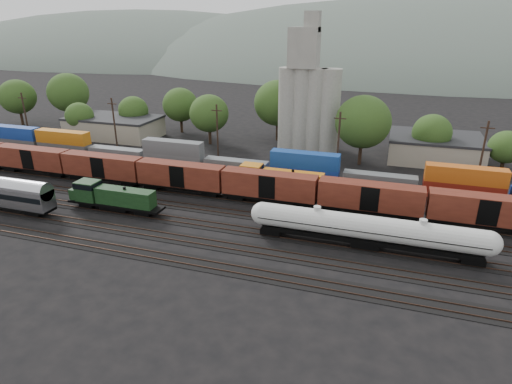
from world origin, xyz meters
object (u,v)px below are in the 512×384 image
(tank_car_a, at_px, (316,222))
(grain_silo, at_px, (308,101))
(green_locomotive, at_px, (110,196))
(orange_locomotive, at_px, (276,179))

(tank_car_a, relative_size, grain_silo, 0.61)
(green_locomotive, height_order, grain_silo, grain_silo)
(green_locomotive, distance_m, orange_locomotive, 26.55)
(green_locomotive, xyz_separation_m, orange_locomotive, (21.91, 15.00, 0.08))
(green_locomotive, height_order, tank_car_a, tank_car_a)
(tank_car_a, bearing_deg, orange_locomotive, 122.73)
(tank_car_a, relative_size, orange_locomotive, 1.04)
(grain_silo, bearing_deg, orange_locomotive, -89.62)
(orange_locomotive, xyz_separation_m, grain_silo, (-0.17, 26.00, 8.81))
(green_locomotive, bearing_deg, grain_silo, 62.07)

